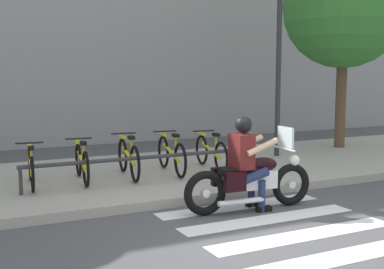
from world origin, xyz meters
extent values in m
plane|color=#4C4C4F|center=(0.00, 0.00, 0.00)|extent=(48.00, 48.00, 0.00)
cube|color=#A8A399|center=(0.00, 4.17, 0.07)|extent=(24.00, 4.40, 0.15)
cube|color=white|center=(0.31, -0.80, 0.00)|extent=(2.80, 0.40, 0.01)
cube|color=white|center=(0.31, 0.00, 0.00)|extent=(2.80, 0.40, 0.01)
cube|color=white|center=(0.31, 0.80, 0.00)|extent=(2.80, 0.40, 0.01)
cube|color=white|center=(0.31, 1.60, 0.00)|extent=(2.80, 0.40, 0.01)
torus|color=black|center=(1.06, 1.29, 0.34)|extent=(0.68, 0.16, 0.67)
cylinder|color=silver|center=(1.06, 1.29, 0.34)|extent=(0.13, 0.11, 0.12)
torus|color=black|center=(-0.43, 1.39, 0.34)|extent=(0.68, 0.16, 0.67)
cylinder|color=silver|center=(-0.43, 1.39, 0.34)|extent=(0.13, 0.11, 0.12)
cube|color=silver|center=(0.32, 1.34, 0.48)|extent=(0.84, 0.33, 0.28)
ellipsoid|color=black|center=(0.52, 1.33, 0.70)|extent=(0.54, 0.31, 0.22)
cube|color=black|center=(0.11, 1.35, 0.63)|extent=(0.58, 0.32, 0.10)
cube|color=black|center=(-0.04, 1.58, 0.52)|extent=(0.33, 0.14, 0.28)
cube|color=black|center=(-0.07, 1.14, 0.52)|extent=(0.33, 0.14, 0.28)
cylinder|color=silver|center=(0.91, 1.30, 0.92)|extent=(0.07, 0.62, 0.03)
sphere|color=white|center=(1.11, 1.29, 0.72)|extent=(0.18, 0.18, 0.18)
cube|color=silver|center=(0.94, 1.30, 1.10)|extent=(0.07, 0.40, 0.32)
cylinder|color=silver|center=(0.06, 1.18, 0.20)|extent=(0.74, 0.13, 0.08)
cube|color=#591919|center=(0.17, 1.35, 0.93)|extent=(0.29, 0.42, 0.52)
sphere|color=black|center=(0.20, 1.35, 1.33)|extent=(0.26, 0.26, 0.26)
cylinder|color=tan|center=(0.41, 1.55, 1.00)|extent=(0.52, 0.12, 0.26)
cylinder|color=tan|center=(0.38, 1.11, 1.00)|extent=(0.52, 0.12, 0.26)
cylinder|color=#1E284C|center=(0.33, 1.50, 0.57)|extent=(0.45, 0.17, 0.24)
cylinder|color=#1E284C|center=(0.45, 1.49, 0.24)|extent=(0.11, 0.11, 0.49)
cube|color=black|center=(0.49, 1.49, 0.04)|extent=(0.25, 0.12, 0.08)
cylinder|color=#1E284C|center=(0.31, 1.18, 0.57)|extent=(0.45, 0.17, 0.24)
cylinder|color=#1E284C|center=(0.43, 1.17, 0.24)|extent=(0.11, 0.11, 0.49)
cube|color=black|center=(0.47, 1.17, 0.04)|extent=(0.25, 0.12, 0.08)
torus|color=black|center=(-2.47, 4.29, 0.46)|extent=(0.12, 0.60, 0.60)
torus|color=black|center=(-2.58, 3.31, 0.46)|extent=(0.12, 0.60, 0.60)
cylinder|color=gold|center=(-2.52, 3.80, 0.52)|extent=(0.16, 0.88, 0.24)
cylinder|color=gold|center=(-2.55, 3.55, 0.67)|extent=(0.04, 0.04, 0.37)
cube|color=black|center=(-2.55, 3.55, 0.86)|extent=(0.12, 0.21, 0.06)
cylinder|color=black|center=(-2.48, 4.19, 0.86)|extent=(0.48, 0.08, 0.03)
cube|color=gold|center=(-2.47, 4.29, 0.78)|extent=(0.11, 0.29, 0.04)
torus|color=black|center=(-1.59, 4.29, 0.47)|extent=(0.12, 0.63, 0.62)
torus|color=black|center=(-1.70, 3.30, 0.47)|extent=(0.12, 0.63, 0.62)
cylinder|color=gold|center=(-1.65, 3.80, 0.53)|extent=(0.16, 0.89, 0.24)
cylinder|color=gold|center=(-1.68, 3.55, 0.69)|extent=(0.04, 0.04, 0.38)
cube|color=black|center=(-1.68, 3.55, 0.88)|extent=(0.12, 0.21, 0.06)
cylinder|color=black|center=(-1.60, 4.19, 0.88)|extent=(0.48, 0.08, 0.03)
cube|color=gold|center=(-1.59, 4.29, 0.81)|extent=(0.11, 0.29, 0.04)
torus|color=black|center=(-0.71, 4.31, 0.49)|extent=(0.13, 0.67, 0.67)
torus|color=black|center=(-0.83, 3.29, 0.49)|extent=(0.13, 0.67, 0.67)
cylinder|color=gold|center=(-0.77, 3.80, 0.56)|extent=(0.16, 0.92, 0.25)
cylinder|color=gold|center=(-0.80, 3.54, 0.73)|extent=(0.04, 0.04, 0.41)
cube|color=black|center=(-0.80, 3.54, 0.93)|extent=(0.12, 0.21, 0.06)
cylinder|color=black|center=(-0.72, 4.20, 0.93)|extent=(0.48, 0.08, 0.03)
cube|color=gold|center=(-0.71, 4.31, 0.85)|extent=(0.11, 0.29, 0.04)
torus|color=black|center=(0.17, 4.34, 0.49)|extent=(0.13, 0.66, 0.66)
torus|color=black|center=(0.04, 3.26, 0.49)|extent=(0.13, 0.66, 0.66)
cylinder|color=gold|center=(0.11, 3.80, 0.55)|extent=(0.17, 0.97, 0.26)
cylinder|color=gold|center=(0.07, 3.53, 0.72)|extent=(0.04, 0.04, 0.40)
cube|color=black|center=(0.07, 3.53, 0.92)|extent=(0.12, 0.21, 0.06)
cylinder|color=black|center=(0.15, 4.23, 0.92)|extent=(0.48, 0.08, 0.03)
cube|color=gold|center=(0.17, 4.34, 0.84)|extent=(0.11, 0.29, 0.04)
torus|color=black|center=(1.04, 4.32, 0.47)|extent=(0.12, 0.63, 0.63)
torus|color=black|center=(0.92, 3.28, 0.47)|extent=(0.12, 0.63, 0.63)
cylinder|color=gold|center=(0.98, 3.80, 0.53)|extent=(0.17, 0.93, 0.25)
cylinder|color=gold|center=(0.95, 3.54, 0.70)|extent=(0.04, 0.04, 0.38)
cube|color=black|center=(0.95, 3.54, 0.89)|extent=(0.12, 0.21, 0.06)
cylinder|color=black|center=(1.03, 4.21, 0.89)|extent=(0.48, 0.08, 0.03)
cube|color=gold|center=(1.04, 4.32, 0.81)|extent=(0.11, 0.29, 0.04)
cylinder|color=#333338|center=(-0.77, 3.25, 0.60)|extent=(4.11, 0.07, 0.07)
cylinder|color=#333338|center=(-2.77, 3.25, 0.38)|extent=(0.06, 0.06, 0.45)
cylinder|color=#333338|center=(1.23, 3.25, 0.38)|extent=(0.06, 0.06, 0.45)
cylinder|color=#2D2D33|center=(3.17, 4.57, 2.00)|extent=(0.12, 0.12, 3.99)
cylinder|color=brown|center=(5.47, 4.97, 1.34)|extent=(0.27, 0.27, 2.68)
sphere|color=#387F33|center=(5.47, 4.97, 3.77)|extent=(3.14, 3.14, 3.14)
camera|label=1|loc=(-3.80, -4.96, 2.10)|focal=46.73mm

